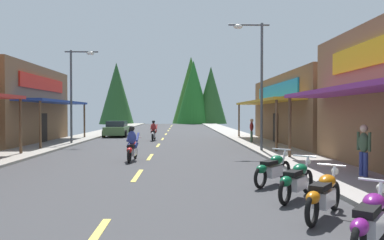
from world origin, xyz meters
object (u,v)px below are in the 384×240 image
Objects in this scene: streetlamp_right at (256,70)px; motorcycle_parked_right_0 at (370,220)px; pedestrian_by_shop at (252,129)px; pedestrian_waiting at (364,148)px; rider_cruising_lead at (132,146)px; motorcycle_parked_right_1 at (324,194)px; motorcycle_parked_right_2 at (297,180)px; rider_cruising_trailing at (154,132)px; motorcycle_parked_right_3 at (273,168)px; streetlamp_left at (76,83)px; parked_car_curbside at (117,129)px.

streetlamp_right is 14.52m from motorcycle_parked_right_0.
pedestrian_waiting reaches higher than pedestrian_by_shop.
motorcycle_parked_right_1 is at bearing -147.76° from rider_cruising_lead.
rider_cruising_trailing is at bearing 53.49° from motorcycle_parked_right_2.
pedestrian_waiting reaches higher than motorcycle_parked_right_2.
rider_cruising_trailing is at bearing 126.18° from streetlamp_right.
motorcycle_parked_right_1 is 1.60m from motorcycle_parked_right_2.
pedestrian_by_shop is (6.94, -3.14, 0.35)m from rider_cruising_trailing.
rider_cruising_trailing is at bearing 58.41° from motorcycle_parked_right_3.
motorcycle_parked_right_3 is at bearing -54.84° from streetlamp_left.
pedestrian_by_shop is at bearing 34.04° from motorcycle_parked_right_0.
motorcycle_parked_right_0 is at bearing -151.92° from rider_cruising_lead.
parked_car_curbside is (-10.58, 8.04, -0.32)m from pedestrian_by_shop.
motorcycle_parked_right_2 is 25.34m from parked_car_curbside.
streetlamp_right is 16.91m from parked_car_curbside.
streetlamp_right is 9.72m from motorcycle_parked_right_3.
streetlamp_right reaches higher than rider_cruising_lead.
streetlamp_left reaches higher than parked_car_curbside.
pedestrian_by_shop is at bearing 34.09° from motorcycle_parked_right_3.
parked_car_curbside reaches higher than motorcycle_parked_right_3.
streetlamp_left reaches higher than pedestrian_by_shop.
motorcycle_parked_right_2 is 8.80m from rider_cruising_lead.
rider_cruising_trailing is (0.07, 11.71, 0.00)m from rider_cruising_lead.
motorcycle_parked_right_2 is at bearing 101.07° from pedestrian_by_shop.
streetlamp_right reaches higher than parked_car_curbside.
pedestrian_by_shop reaches higher than motorcycle_parked_right_1.
pedestrian_by_shop is (1.96, 17.40, 0.52)m from motorcycle_parked_right_1.
motorcycle_parked_right_2 is 19.58m from rider_cruising_trailing.
streetlamp_left is 1.46× the size of parked_car_curbside.
streetlamp_left is at bearing 71.14° from motorcycle_parked_right_2.
streetlamp_right is 3.25× the size of rider_cruising_trailing.
motorcycle_parked_right_3 is (-0.13, 1.79, 0.00)m from motorcycle_parked_right_2.
rider_cruising_lead is (-4.88, 5.44, 0.17)m from motorcycle_parked_right_3.
motorcycle_parked_right_1 is 21.14m from rider_cruising_trailing.
rider_cruising_lead reaches higher than parked_car_curbside.
parked_car_curbside is at bearing 38.66° from rider_cruising_trailing.
pedestrian_waiting reaches higher than rider_cruising_trailing.
streetlamp_right is (11.03, -5.03, 0.36)m from streetlamp_left.
streetlamp_right is 3.95× the size of pedestrian_waiting.
pedestrian_waiting is at bearing -11.16° from motorcycle_parked_right_2.
pedestrian_by_shop is at bearing 1.02° from streetlamp_left.
motorcycle_parked_right_1 is 0.99× the size of pedestrian_waiting.
pedestrian_waiting reaches higher than motorcycle_parked_right_3.
streetlamp_right is at bearing 87.03° from pedestrian_waiting.
streetlamp_left is 2.95× the size of rider_cruising_trailing.
rider_cruising_trailing reaches higher than motorcycle_parked_right_2.
parked_car_curbside is at bearing 63.71° from motorcycle_parked_right_3.
rider_cruising_lead is 11.08m from pedestrian_by_shop.
motorcycle_parked_right_3 is 0.93× the size of pedestrian_waiting.
rider_cruising_lead is 11.71m from rider_cruising_trailing.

